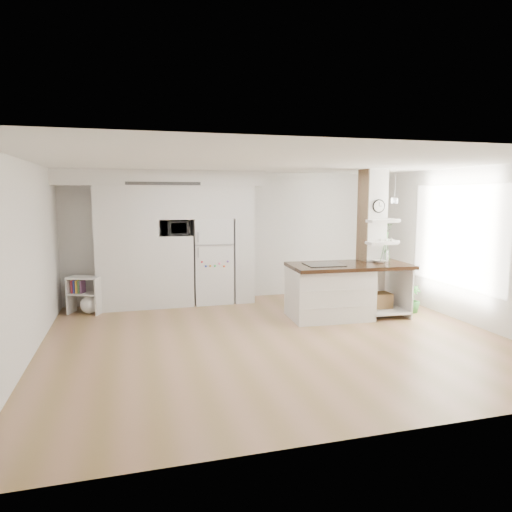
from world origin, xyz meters
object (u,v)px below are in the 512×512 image
Objects in this scene: refrigerator at (212,261)px; kitchen_island at (336,290)px; bookshelf at (87,297)px; floor_plant_a at (362,306)px.

refrigerator is 0.78× the size of kitchen_island.
floor_plant_a is (4.80, -1.79, -0.05)m from bookshelf.
floor_plant_a is (2.35, -2.07, -0.62)m from refrigerator.
refrigerator is 3.19m from floor_plant_a.
kitchen_island reaches higher than floor_plant_a.
refrigerator is at bearing 138.58° from floor_plant_a.
refrigerator is 2.53m from bookshelf.
bookshelf is (-4.40, 1.50, -0.20)m from kitchen_island.
bookshelf reaches higher than floor_plant_a.
bookshelf is at bearing 164.20° from kitchen_island.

